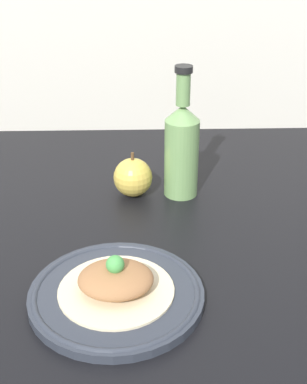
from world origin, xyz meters
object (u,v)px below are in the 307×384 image
cider_bottle (182,147)px  plate (116,294)px  apple (133,177)px  plated_food (116,281)px

cider_bottle → plate: bearing=-109.9°
plate → apple: (2.32, 32.61, 2.97)cm
plate → cider_bottle: size_ratio=1.00×
plated_food → cider_bottle: size_ratio=0.66×
plate → cider_bottle: bearing=70.1°
plate → apple: apple is taller
plated_food → cider_bottle: bearing=70.1°
plate → apple: size_ratio=2.81×
cider_bottle → apple: size_ratio=2.83×
apple → plate: bearing=-94.1°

